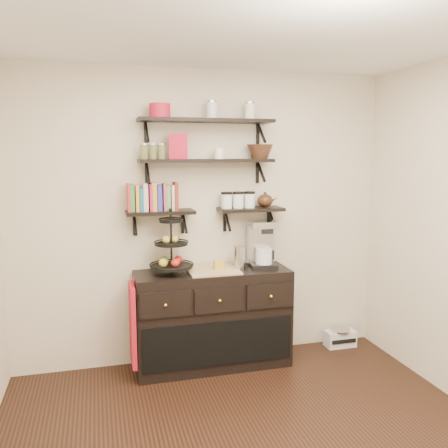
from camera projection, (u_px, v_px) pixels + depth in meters
ceiling at (274, 13)px, 2.54m from camera, size 3.50×3.50×0.02m
back_wall at (204, 218)px, 4.42m from camera, size 3.50×0.02×2.70m
shelf_top at (206, 121)px, 4.16m from camera, size 1.20×0.27×0.23m
shelf_mid at (206, 161)px, 4.21m from camera, size 1.20×0.27×0.23m
shelf_low_left at (160, 213)px, 4.18m from camera, size 0.60×0.25×0.23m
shelf_low_right at (250, 210)px, 4.40m from camera, size 0.60×0.25×0.23m
cookbooks at (154, 198)px, 4.15m from camera, size 0.43×0.15×0.26m
glass_canisters at (238, 201)px, 4.36m from camera, size 0.32×0.10×0.13m
sideboard at (213, 318)px, 4.33m from camera, size 1.40×0.50×0.92m
fruit_stand at (172, 252)px, 4.15m from camera, size 0.38×0.38×0.56m
candle at (218, 264)px, 4.27m from camera, size 0.08×0.08×0.08m
coffee_maker at (262, 245)px, 4.39m from camera, size 0.26×0.25×0.44m
thermal_carafe at (239, 258)px, 4.30m from camera, size 0.11×0.11×0.22m
apron at (133, 325)px, 4.04m from camera, size 0.04×0.30×0.70m
radio at (340, 338)px, 4.82m from camera, size 0.30×0.20×0.18m
recipe_box at (178, 146)px, 4.12m from camera, size 0.17×0.09×0.22m
walnut_bowl at (260, 152)px, 4.33m from camera, size 0.24×0.24×0.13m
ramekins at (219, 153)px, 4.23m from camera, size 0.09×0.09×0.10m
teapot at (265, 199)px, 4.42m from camera, size 0.21×0.17×0.15m
red_pot at (160, 111)px, 4.04m from camera, size 0.18×0.18×0.12m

